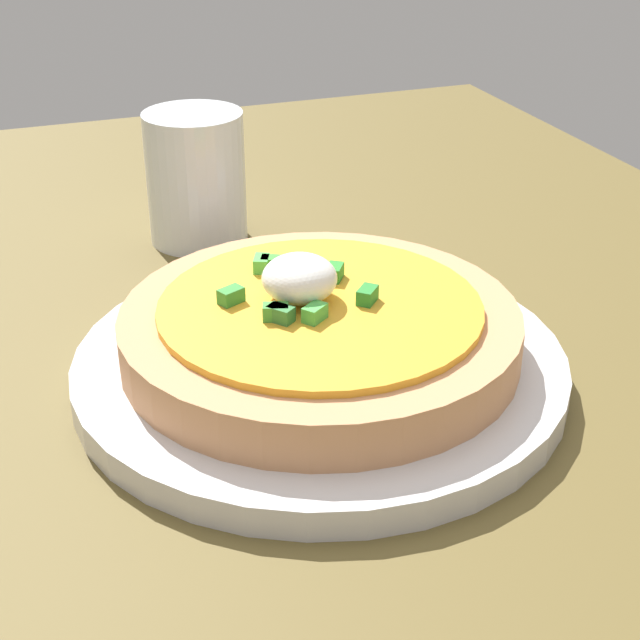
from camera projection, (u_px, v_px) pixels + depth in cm
name	position (u px, v px, depth cm)	size (l,w,h in cm)	color
dining_table	(232.00, 395.00, 52.86)	(100.70, 82.74, 3.15)	brown
plate	(320.00, 366.00, 50.98)	(26.08, 26.08, 1.59)	silver
pizza	(319.00, 328.00, 49.91)	(20.92, 20.92, 5.39)	tan
cup_near	(197.00, 185.00, 66.20)	(6.84, 6.84, 9.13)	silver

